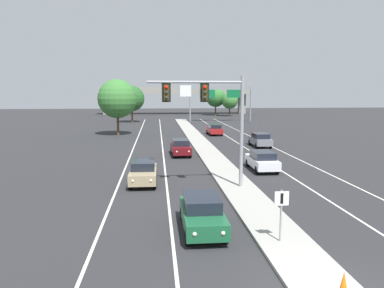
{
  "coord_description": "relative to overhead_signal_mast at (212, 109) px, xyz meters",
  "views": [
    {
      "loc": [
        -5.31,
        -10.62,
        6.36
      ],
      "look_at": [
        -3.2,
        11.41,
        3.2
      ],
      "focal_mm": 34.46,
      "sensor_mm": 36.0,
      "label": 1
    }
  ],
  "objects": [
    {
      "name": "median_island",
      "position": [
        1.78,
        5.33,
        -5.21
      ],
      "size": [
        2.4,
        110.0,
        0.15
      ],
      "primitive_type": "cube",
      "color": "#9E9B93",
      "rests_on": "ground"
    },
    {
      "name": "lane_stripe_oncoming_center",
      "position": [
        -2.92,
        12.33,
        -5.28
      ],
      "size": [
        0.14,
        100.0,
        0.01
      ],
      "primitive_type": "cube",
      "color": "silver",
      "rests_on": "ground"
    },
    {
      "name": "lane_stripe_receding_center",
      "position": [
        6.48,
        12.33,
        -5.28
      ],
      "size": [
        0.14,
        100.0,
        0.01
      ],
      "primitive_type": "cube",
      "color": "silver",
      "rests_on": "ground"
    },
    {
      "name": "edge_stripe_left",
      "position": [
        -6.22,
        12.33,
        -5.28
      ],
      "size": [
        0.14,
        100.0,
        0.01
      ],
      "primitive_type": "cube",
      "color": "silver",
      "rests_on": "ground"
    },
    {
      "name": "edge_stripe_right",
      "position": [
        9.78,
        12.33,
        -5.28
      ],
      "size": [
        0.14,
        100.0,
        0.01
      ],
      "primitive_type": "cube",
      "color": "silver",
      "rests_on": "ground"
    },
    {
      "name": "overhead_signal_mast",
      "position": [
        0.0,
        0.0,
        0.0
      ],
      "size": [
        6.18,
        0.44,
        7.2
      ],
      "color": "gray",
      "rests_on": "median_island"
    },
    {
      "name": "median_sign_post",
      "position": [
        1.55,
        -9.02,
        -3.7
      ],
      "size": [
        0.6,
        0.1,
        2.2
      ],
      "color": "gray",
      "rests_on": "median_island"
    },
    {
      "name": "car_oncoming_green",
      "position": [
        -1.51,
        -7.1,
        -4.46
      ],
      "size": [
        1.82,
        4.47,
        1.58
      ],
      "color": "#195633",
      "rests_on": "ground"
    },
    {
      "name": "car_oncoming_tan",
      "position": [
        -4.52,
        2.02,
        -4.46
      ],
      "size": [
        1.86,
        4.49,
        1.58
      ],
      "color": "tan",
      "rests_on": "ground"
    },
    {
      "name": "car_oncoming_darkred",
      "position": [
        -1.19,
        13.27,
        -4.46
      ],
      "size": [
        1.93,
        4.51,
        1.58
      ],
      "color": "#5B0F14",
      "rests_on": "ground"
    },
    {
      "name": "car_receding_white",
      "position": [
        4.95,
        5.46,
        -4.46
      ],
      "size": [
        1.82,
        4.47,
        1.58
      ],
      "color": "silver",
      "rests_on": "ground"
    },
    {
      "name": "car_receding_grey",
      "position": [
        8.39,
        18.17,
        -4.46
      ],
      "size": [
        1.82,
        4.47,
        1.58
      ],
      "color": "slate",
      "rests_on": "ground"
    },
    {
      "name": "car_receding_red",
      "position": [
        4.93,
        30.31,
        -4.46
      ],
      "size": [
        1.93,
        4.51,
        1.58
      ],
      "color": "maroon",
      "rests_on": "ground"
    },
    {
      "name": "traffic_cone_median_nose",
      "position": [
        2.13,
        -13.18,
        -4.78
      ],
      "size": [
        0.36,
        0.36,
        0.74
      ],
      "color": "black",
      "rests_on": "median_island"
    },
    {
      "name": "highway_sign_gantry",
      "position": [
        9.98,
        54.19,
        0.88
      ],
      "size": [
        13.28,
        0.42,
        7.5
      ],
      "color": "gray",
      "rests_on": "ground"
    },
    {
      "name": "overpass_bridge",
      "position": [
        1.78,
        81.63,
        0.5
      ],
      "size": [
        42.4,
        6.4,
        7.65
      ],
      "color": "gray",
      "rests_on": "ground"
    },
    {
      "name": "tree_far_right_b",
      "position": [
        15.32,
        71.23,
        -1.26
      ],
      "size": [
        4.26,
        4.26,
        6.17
      ],
      "color": "#4C3823",
      "rests_on": "ground"
    },
    {
      "name": "tree_far_right_a",
      "position": [
        12.13,
        74.46,
        -0.52
      ],
      "size": [
        5.04,
        5.04,
        7.29
      ],
      "color": "#4C3823",
      "rests_on": "ground"
    },
    {
      "name": "tree_far_left_a",
      "position": [
        -8.62,
        53.81,
        -0.36
      ],
      "size": [
        5.21,
        5.21,
        7.53
      ],
      "color": "#4C3823",
      "rests_on": "ground"
    },
    {
      "name": "tree_far_left_b",
      "position": [
        -9.21,
        31.17,
        0.04
      ],
      "size": [
        5.63,
        5.63,
        8.15
      ],
      "color": "#4C3823",
      "rests_on": "ground"
    }
  ]
}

